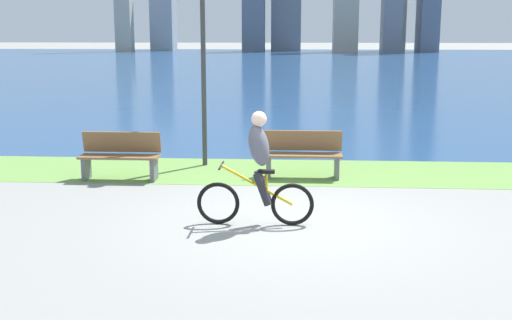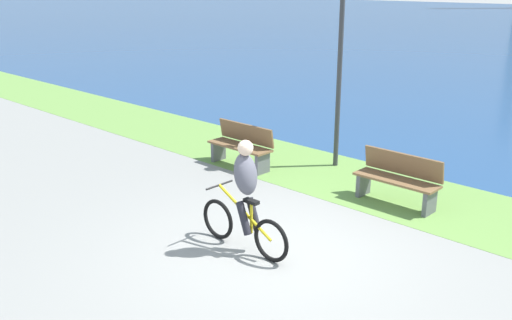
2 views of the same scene
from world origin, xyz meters
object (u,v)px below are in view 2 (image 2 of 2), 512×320
(bench_near_path, at_px, (242,146))
(bench_far_along_path, at_px, (398,179))
(lamppost_tall, at_px, (341,40))
(cyclist_lead, at_px, (245,197))

(bench_near_path, height_order, bench_far_along_path, same)
(bench_near_path, xyz_separation_m, bench_far_along_path, (3.45, 0.38, 0.00))
(bench_near_path, xyz_separation_m, lamppost_tall, (1.41, 1.40, 2.17))
(cyclist_lead, distance_m, lamppost_tall, 4.70)
(cyclist_lead, distance_m, bench_far_along_path, 3.21)
(cyclist_lead, height_order, bench_far_along_path, cyclist_lead)
(bench_near_path, bearing_deg, cyclist_lead, -44.49)
(lamppost_tall, bearing_deg, bench_near_path, -135.08)
(cyclist_lead, relative_size, lamppost_tall, 0.42)
(bench_far_along_path, bearing_deg, bench_near_path, -173.64)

